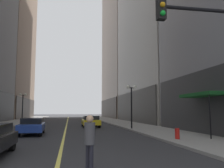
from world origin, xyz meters
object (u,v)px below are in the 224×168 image
(street_lamp_right_mid, at_px, (131,97))
(car_yellow, at_px, (91,121))
(street_lamp_left_far, at_px, (23,101))
(traffic_light_near_right, at_px, (224,54))
(pedestrian_with_orange_bag, at_px, (90,139))
(fire_hydrant_right, at_px, (177,135))
(car_blue, at_px, (32,125))

(street_lamp_right_mid, bearing_deg, car_yellow, 128.00)
(street_lamp_left_far, bearing_deg, street_lamp_right_mid, -46.79)
(traffic_light_near_right, bearing_deg, pedestrian_with_orange_bag, 173.87)
(car_yellow, xyz_separation_m, street_lamp_right_mid, (3.63, -4.64, 2.54))
(fire_hydrant_right, bearing_deg, car_blue, 147.65)
(car_yellow, bearing_deg, street_lamp_left_far, 135.60)
(street_lamp_left_far, bearing_deg, car_blue, -77.00)
(street_lamp_left_far, xyz_separation_m, fire_hydrant_right, (13.30, -22.77, -2.86))
(street_lamp_right_mid, bearing_deg, street_lamp_left_far, 133.21)
(pedestrian_with_orange_bag, relative_size, fire_hydrant_right, 2.17)
(car_yellow, bearing_deg, car_blue, -124.11)
(car_yellow, relative_size, fire_hydrant_right, 5.29)
(street_lamp_right_mid, xyz_separation_m, fire_hydrant_right, (0.50, -9.14, -2.86))
(traffic_light_near_right, relative_size, street_lamp_right_mid, 1.28)
(car_blue, relative_size, traffic_light_near_right, 0.80)
(street_lamp_left_far, bearing_deg, fire_hydrant_right, -59.71)
(car_blue, height_order, pedestrian_with_orange_bag, pedestrian_with_orange_bag)
(car_blue, distance_m, street_lamp_left_far, 17.42)
(traffic_light_near_right, bearing_deg, street_lamp_right_mid, 86.29)
(car_blue, xyz_separation_m, car_yellow, (5.29, 7.82, 0.00))
(car_yellow, distance_m, fire_hydrant_right, 14.39)
(car_blue, height_order, car_yellow, same)
(pedestrian_with_orange_bag, distance_m, street_lamp_left_far, 30.35)
(car_yellow, distance_m, street_lamp_right_mid, 6.42)
(pedestrian_with_orange_bag, bearing_deg, car_blue, 105.63)
(traffic_light_near_right, bearing_deg, car_yellow, 97.05)
(pedestrian_with_orange_bag, bearing_deg, traffic_light_near_right, -6.13)
(car_yellow, bearing_deg, traffic_light_near_right, -82.95)
(traffic_light_near_right, xyz_separation_m, fire_hydrant_right, (1.55, 7.05, -3.34))
(pedestrian_with_orange_bag, xyz_separation_m, fire_hydrant_right, (5.91, 6.59, -0.61))
(fire_hydrant_right, bearing_deg, traffic_light_near_right, -102.39)
(car_yellow, xyz_separation_m, fire_hydrant_right, (4.13, -13.78, -0.32))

